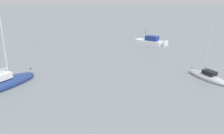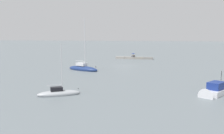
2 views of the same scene
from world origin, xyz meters
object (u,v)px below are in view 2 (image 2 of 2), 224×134
motorboat_white_near (215,92)px  sailboat_navy_mid (83,68)px  umbrella_open_navy (133,53)px  person_seated_brown_left (134,56)px  person_seated_grey_right (132,56)px  sailboat_grey_near (59,93)px

motorboat_white_near → sailboat_navy_mid: bearing=-4.8°
umbrella_open_navy → sailboat_navy_mid: (7.21, 28.93, -1.39)m
umbrella_open_navy → person_seated_brown_left: bearing=167.9°
person_seated_grey_right → person_seated_brown_left: bearing=-149.9°
person_seated_grey_right → sailboat_navy_mid: sailboat_navy_mid is taller
sailboat_navy_mid → motorboat_white_near: size_ratio=1.74×
person_seated_brown_left → sailboat_navy_mid: bearing=86.1°
person_seated_brown_left → person_seated_grey_right: bearing=30.1°
person_seated_grey_right → umbrella_open_navy: 0.94m
person_seated_brown_left → person_seated_grey_right: same height
person_seated_grey_right → sailboat_grey_near: (2.16, 51.68, -0.67)m
umbrella_open_navy → motorboat_white_near: motorboat_white_near is taller
umbrella_open_navy → person_seated_grey_right: bearing=40.9°
sailboat_grey_near → sailboat_navy_mid: bearing=161.4°
person_seated_brown_left → motorboat_white_near: motorboat_white_near is taller
person_seated_grey_right → motorboat_white_near: bearing=121.4°
umbrella_open_navy → sailboat_navy_mid: size_ratio=0.11×
sailboat_grey_near → person_seated_grey_right: bearing=147.3°
sailboat_grey_near → sailboat_navy_mid: (4.75, -23.01, 0.14)m
person_seated_grey_right → umbrella_open_navy: bearing=-128.5°
person_seated_grey_right → umbrella_open_navy: size_ratio=0.56×
person_seated_grey_right → motorboat_white_near: size_ratio=0.11×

